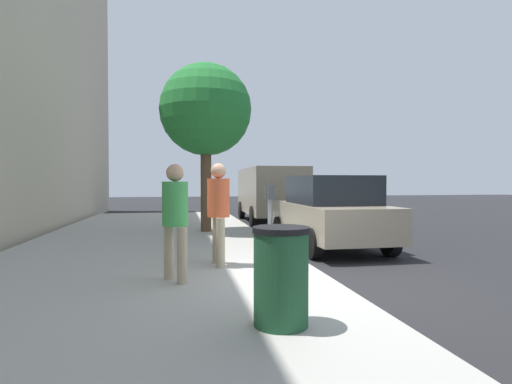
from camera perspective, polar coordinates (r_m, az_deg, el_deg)
ground_plane at (r=6.52m, az=10.35°, el=-12.99°), size 80.00×80.00×0.00m
sidewalk_slab at (r=6.12m, az=-17.64°, el=-13.25°), size 28.00×6.00×0.15m
parking_meter at (r=7.49m, az=1.96°, el=-2.05°), size 0.36×0.12×1.41m
pedestrian_at_meter at (r=7.09m, az=-5.36°, el=-1.84°), size 0.54×0.39×1.80m
pedestrian_bystander at (r=6.03m, az=-11.42°, el=-2.90°), size 0.47×0.38×1.73m
parked_sedan_near at (r=10.08m, az=10.36°, el=-2.74°), size 4.41×1.98×1.77m
parked_van_far at (r=16.34m, az=2.01°, el=0.12°), size 5.25×2.23×2.18m
street_tree at (r=12.26m, az=-7.15°, el=11.39°), size 2.73×2.73×4.99m
trash_bin at (r=4.19m, az=3.57°, el=-11.80°), size 0.59×0.59×1.01m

